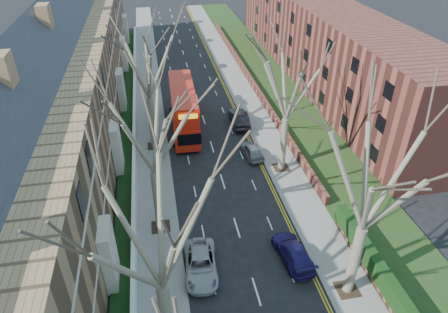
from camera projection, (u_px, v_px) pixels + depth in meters
pavement_left at (149, 101)px, 49.29m from camera, size 3.00×102.00×0.12m
pavement_right at (243, 94)px, 51.13m from camera, size 3.00×102.00×0.12m
terrace_left at (65, 90)px, 38.54m from camera, size 9.70×78.00×13.60m
flats_right at (321, 41)px, 53.51m from camera, size 13.97×54.00×10.00m
front_wall_left at (135, 129)px, 42.13m from camera, size 0.30×78.00×1.00m
grass_verge_right at (277, 91)px, 51.77m from camera, size 6.00×102.00×0.06m
tree_left_mid at (154, 222)px, 16.95m from camera, size 10.50×10.50×14.71m
tree_left_far at (149, 120)px, 25.37m from camera, size 10.15×10.15×14.22m
tree_left_dist at (145, 55)px, 35.10m from camera, size 10.50×10.50×14.71m
tree_right_mid at (378, 168)px, 20.35m from camera, size 10.50×10.50×14.71m
tree_right_far at (290, 74)px, 32.07m from camera, size 10.15×10.15×14.22m
double_decker_bus at (183, 109)px, 42.34m from camera, size 3.05×11.16×4.64m
car_left_far at (201, 264)px, 26.55m from camera, size 2.53×4.82×1.29m
car_right_near at (293, 252)px, 27.46m from camera, size 2.27×4.60×1.29m
car_right_mid at (251, 150)px, 38.58m from camera, size 1.96×3.89×1.27m
car_right_far at (239, 118)px, 43.90m from camera, size 1.69×4.76×1.57m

